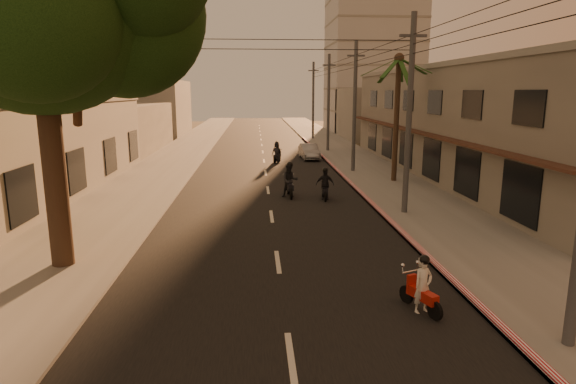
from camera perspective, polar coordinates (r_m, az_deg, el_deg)
name	(u,v)px	position (r m, az deg, el deg)	size (l,w,h in m)	color
ground	(281,286)	(14.51, -0.84, -11.03)	(160.00, 160.00, 0.00)	#383023
road	(266,173)	(33.83, -2.67, 2.26)	(10.00, 140.00, 0.02)	black
sidewalk_right	(371,171)	(34.79, 9.79, 2.45)	(5.00, 140.00, 0.12)	slate
sidewalk_left	(157,174)	(34.49, -15.24, 2.12)	(5.00, 140.00, 0.12)	slate
curb_stripe	(351,184)	(29.46, 7.52, 0.91)	(0.20, 60.00, 0.20)	#B31322
shophouse_row	(475,122)	(34.66, 21.32, 7.76)	(8.80, 34.20, 7.30)	gray
left_building	(14,148)	(30.55, -29.76, 4.59)	(8.20, 24.20, 5.20)	gray
distant_tower	(373,30)	(71.82, 10.08, 18.37)	(12.10, 12.10, 28.00)	#B7B5B2
palm_tree	(399,66)	(30.65, 13.00, 14.39)	(5.00, 5.00, 8.20)	black
utility_poles	(355,78)	(34.06, 7.99, 13.25)	(1.20, 48.26, 9.00)	#38383A
filler_right	(376,113)	(60.23, 10.35, 9.15)	(8.00, 14.00, 6.00)	gray
filler_left_near	(116,128)	(49.30, -19.71, 7.17)	(8.00, 14.00, 4.40)	gray
filler_left_far	(154,108)	(66.72, -15.63, 9.59)	(8.00, 14.00, 7.00)	gray
scooter_red	(422,287)	(13.10, 15.65, -10.75)	(0.87, 1.52, 1.57)	black
scooter_mid_a	(290,181)	(25.96, 0.21, 1.28)	(0.95, 1.98, 1.95)	black
scooter_mid_b	(325,185)	(25.49, 4.40, 0.82)	(1.03, 1.77, 1.73)	black
scooter_far_a	(277,153)	(38.75, -1.33, 4.66)	(1.12, 1.69, 1.73)	black
parked_car	(309,152)	(40.83, 2.53, 4.81)	(1.56, 3.94, 1.28)	gray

